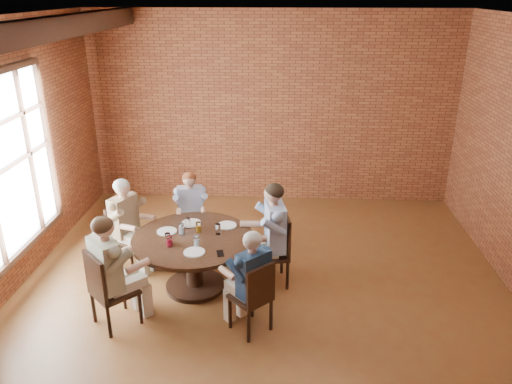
# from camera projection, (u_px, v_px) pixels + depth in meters

# --- Properties ---
(floor) EXTENTS (7.00, 7.00, 0.00)m
(floor) POSITION_uv_depth(u_px,v_px,m) (262.00, 305.00, 6.28)
(floor) COLOR brown
(floor) RESTS_ON ground
(ceiling) EXTENTS (7.00, 7.00, 0.00)m
(ceiling) POSITION_uv_depth(u_px,v_px,m) (263.00, 20.00, 4.99)
(ceiling) COLOR white
(ceiling) RESTS_ON wall_back
(wall_back) EXTENTS (7.00, 0.00, 7.00)m
(wall_back) POSITION_uv_depth(u_px,v_px,m) (271.00, 109.00, 8.87)
(wall_back) COLOR brown
(wall_back) RESTS_ON ground
(ceiling_beam) EXTENTS (0.22, 6.90, 0.26)m
(ceiling_beam) POSITION_uv_depth(u_px,v_px,m) (28.00, 33.00, 5.17)
(ceiling_beam) COLOR black
(ceiling_beam) RESTS_ON ceiling
(window) EXTENTS (0.10, 2.16, 2.36)m
(window) POSITION_uv_depth(u_px,v_px,m) (9.00, 166.00, 6.20)
(window) COLOR white
(window) RESTS_ON wall_left
(dining_table) EXTENTS (1.57, 1.57, 0.75)m
(dining_table) POSITION_uv_depth(u_px,v_px,m) (194.00, 252.00, 6.45)
(dining_table) COLOR black
(dining_table) RESTS_ON floor
(chair_a) EXTENTS (0.55, 0.55, 0.99)m
(chair_a) POSITION_uv_depth(u_px,v_px,m) (277.00, 247.00, 6.59)
(chair_a) COLOR black
(chair_a) RESTS_ON floor
(diner_a) EXTENTS (0.81, 0.71, 1.42)m
(diner_a) POSITION_uv_depth(u_px,v_px,m) (270.00, 235.00, 6.51)
(diner_a) COLOR #3E62A2
(diner_a) RESTS_ON floor
(chair_b) EXTENTS (0.45, 0.45, 0.89)m
(chair_b) POSITION_uv_depth(u_px,v_px,m) (191.00, 219.00, 7.47)
(chair_b) COLOR black
(chair_b) RESTS_ON floor
(diner_b) EXTENTS (0.58, 0.67, 1.24)m
(diner_b) POSITION_uv_depth(u_px,v_px,m) (191.00, 213.00, 7.35)
(diner_b) COLOR #949DBC
(diner_b) RESTS_ON floor
(chair_c) EXTENTS (0.56, 0.56, 0.93)m
(chair_c) POSITION_uv_depth(u_px,v_px,m) (124.00, 234.00, 6.99)
(chair_c) COLOR black
(chair_c) RESTS_ON floor
(diner_c) EXTENTS (0.80, 0.75, 1.32)m
(diner_c) POSITION_uv_depth(u_px,v_px,m) (128.00, 225.00, 6.90)
(diner_c) COLOR brown
(diner_c) RESTS_ON floor
(chair_d) EXTENTS (0.65, 0.65, 0.97)m
(chair_d) POSITION_uv_depth(u_px,v_px,m) (106.00, 288.00, 5.70)
(chair_d) COLOR black
(chair_d) RESTS_ON floor
(diner_d) EXTENTS (0.89, 0.89, 1.40)m
(diner_d) POSITION_uv_depth(u_px,v_px,m) (112.00, 272.00, 5.69)
(diner_d) COLOR tan
(diner_d) RESTS_ON floor
(chair_e) EXTENTS (0.56, 0.56, 0.90)m
(chair_e) POSITION_uv_depth(u_px,v_px,m) (255.00, 296.00, 5.61)
(chair_e) COLOR black
(chair_e) RESTS_ON floor
(diner_e) EXTENTS (0.77, 0.78, 1.27)m
(diner_e) POSITION_uv_depth(u_px,v_px,m) (250.00, 282.00, 5.61)
(diner_e) COLOR #172942
(diner_e) RESTS_ON floor
(plate_a) EXTENTS (0.26, 0.26, 0.01)m
(plate_a) POSITION_uv_depth(u_px,v_px,m) (227.00, 225.00, 6.67)
(plate_a) COLOR white
(plate_a) RESTS_ON dining_table
(plate_b) EXTENTS (0.26, 0.26, 0.01)m
(plate_b) POSITION_uv_depth(u_px,v_px,m) (191.00, 223.00, 6.74)
(plate_b) COLOR white
(plate_b) RESTS_ON dining_table
(plate_c) EXTENTS (0.26, 0.26, 0.01)m
(plate_c) POSITION_uv_depth(u_px,v_px,m) (167.00, 231.00, 6.50)
(plate_c) COLOR white
(plate_c) RESTS_ON dining_table
(plate_d) EXTENTS (0.26, 0.26, 0.01)m
(plate_d) POSITION_uv_depth(u_px,v_px,m) (194.00, 252.00, 5.99)
(plate_d) COLOR white
(plate_d) RESTS_ON dining_table
(glass_a) EXTENTS (0.07, 0.07, 0.14)m
(glass_a) POSITION_uv_depth(u_px,v_px,m) (218.00, 229.00, 6.43)
(glass_a) COLOR white
(glass_a) RESTS_ON dining_table
(glass_b) EXTENTS (0.07, 0.07, 0.14)m
(glass_b) POSITION_uv_depth(u_px,v_px,m) (198.00, 227.00, 6.47)
(glass_b) COLOR white
(glass_b) RESTS_ON dining_table
(glass_c) EXTENTS (0.07, 0.07, 0.14)m
(glass_c) POSITION_uv_depth(u_px,v_px,m) (188.00, 223.00, 6.59)
(glass_c) COLOR white
(glass_c) RESTS_ON dining_table
(glass_d) EXTENTS (0.07, 0.07, 0.14)m
(glass_d) POSITION_uv_depth(u_px,v_px,m) (182.00, 229.00, 6.43)
(glass_d) COLOR white
(glass_d) RESTS_ON dining_table
(glass_e) EXTENTS (0.07, 0.07, 0.14)m
(glass_e) POSITION_uv_depth(u_px,v_px,m) (168.00, 238.00, 6.18)
(glass_e) COLOR white
(glass_e) RESTS_ON dining_table
(glass_f) EXTENTS (0.07, 0.07, 0.14)m
(glass_f) POSITION_uv_depth(u_px,v_px,m) (169.00, 241.00, 6.12)
(glass_f) COLOR white
(glass_f) RESTS_ON dining_table
(glass_g) EXTENTS (0.07, 0.07, 0.14)m
(glass_g) POSITION_uv_depth(u_px,v_px,m) (196.00, 241.00, 6.12)
(glass_g) COLOR white
(glass_g) RESTS_ON dining_table
(smartphone) EXTENTS (0.11, 0.17, 0.01)m
(smartphone) POSITION_uv_depth(u_px,v_px,m) (220.00, 253.00, 5.97)
(smartphone) COLOR black
(smartphone) RESTS_ON dining_table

